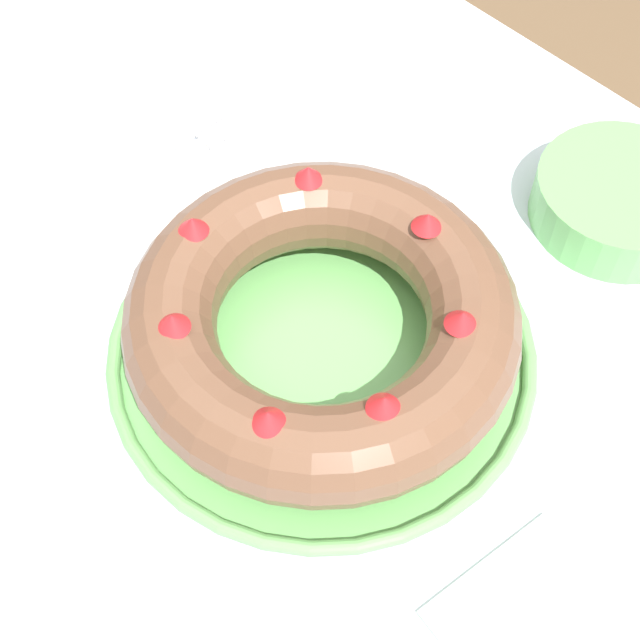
{
  "coord_description": "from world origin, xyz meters",
  "views": [
    {
      "loc": [
        0.31,
        -0.27,
        1.39
      ],
      "look_at": [
        0.01,
        -0.0,
        0.82
      ],
      "focal_mm": 50.0,
      "sensor_mm": 36.0,
      "label": 1
    }
  ],
  "objects_px": {
    "cake_knife": "(179,180)",
    "bundt_cake": "(320,320)",
    "fork": "(183,157)",
    "serving_knife": "(144,157)",
    "side_bowl": "(620,200)",
    "serving_dish": "(320,352)"
  },
  "relations": [
    {
      "from": "cake_knife",
      "to": "side_bowl",
      "type": "bearing_deg",
      "value": 35.82
    },
    {
      "from": "serving_knife",
      "to": "cake_knife",
      "type": "distance_m",
      "value": 0.05
    },
    {
      "from": "serving_dish",
      "to": "cake_knife",
      "type": "relative_size",
      "value": 2.16
    },
    {
      "from": "bundt_cake",
      "to": "cake_knife",
      "type": "xyz_separation_m",
      "value": [
        -0.24,
        0.03,
        -0.05
      ]
    },
    {
      "from": "serving_dish",
      "to": "fork",
      "type": "bearing_deg",
      "value": 168.05
    },
    {
      "from": "fork",
      "to": "bundt_cake",
      "type": "bearing_deg",
      "value": -13.7
    },
    {
      "from": "bundt_cake",
      "to": "serving_knife",
      "type": "height_order",
      "value": "bundt_cake"
    },
    {
      "from": "cake_knife",
      "to": "bundt_cake",
      "type": "bearing_deg",
      "value": -13.99
    },
    {
      "from": "cake_knife",
      "to": "fork",
      "type": "bearing_deg",
      "value": 130.79
    },
    {
      "from": "bundt_cake",
      "to": "side_bowl",
      "type": "height_order",
      "value": "bundt_cake"
    },
    {
      "from": "bundt_cake",
      "to": "side_bowl",
      "type": "distance_m",
      "value": 0.32
    },
    {
      "from": "bundt_cake",
      "to": "fork",
      "type": "distance_m",
      "value": 0.28
    },
    {
      "from": "fork",
      "to": "serving_knife",
      "type": "distance_m",
      "value": 0.04
    },
    {
      "from": "fork",
      "to": "side_bowl",
      "type": "bearing_deg",
      "value": 35.67
    },
    {
      "from": "fork",
      "to": "cake_knife",
      "type": "xyz_separation_m",
      "value": [
        0.02,
        -0.02,
        -0.0
      ]
    },
    {
      "from": "serving_knife",
      "to": "cake_knife",
      "type": "height_order",
      "value": "same"
    },
    {
      "from": "fork",
      "to": "cake_knife",
      "type": "height_order",
      "value": "cake_knife"
    },
    {
      "from": "serving_knife",
      "to": "side_bowl",
      "type": "distance_m",
      "value": 0.46
    },
    {
      "from": "bundt_cake",
      "to": "fork",
      "type": "bearing_deg",
      "value": 168.04
    },
    {
      "from": "fork",
      "to": "side_bowl",
      "type": "relative_size",
      "value": 1.15
    },
    {
      "from": "serving_dish",
      "to": "side_bowl",
      "type": "bearing_deg",
      "value": 77.63
    },
    {
      "from": "serving_dish",
      "to": "bundt_cake",
      "type": "bearing_deg",
      "value": -84.24
    }
  ]
}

